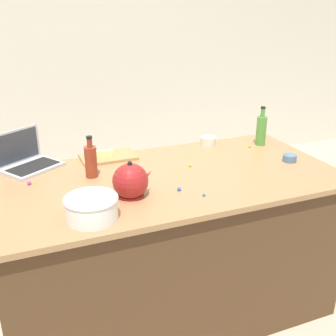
{
  "coord_description": "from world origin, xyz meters",
  "views": [
    {
      "loc": [
        -0.79,
        -1.95,
        1.8
      ],
      "look_at": [
        0.0,
        0.0,
        0.95
      ],
      "focal_mm": 44.07,
      "sensor_mm": 36.0,
      "label": 1
    }
  ],
  "objects_px": {
    "laptop": "(27,160)",
    "mixing_bowl_large": "(91,207)",
    "bottle_soy": "(91,161)",
    "bottle_olive": "(261,130)",
    "cutting_board": "(108,157)",
    "kettle": "(131,181)",
    "ramekin_medium": "(208,141)",
    "butter_stick_left": "(103,153)",
    "ramekin_small": "(290,158)"
  },
  "relations": [
    {
      "from": "mixing_bowl_large",
      "to": "ramekin_small",
      "type": "bearing_deg",
      "value": 11.57
    },
    {
      "from": "butter_stick_left",
      "to": "laptop",
      "type": "bearing_deg",
      "value": 177.07
    },
    {
      "from": "cutting_board",
      "to": "ramekin_small",
      "type": "distance_m",
      "value": 1.11
    },
    {
      "from": "bottle_soy",
      "to": "mixing_bowl_large",
      "type": "bearing_deg",
      "value": -102.1
    },
    {
      "from": "bottle_olive",
      "to": "butter_stick_left",
      "type": "distance_m",
      "value": 1.06
    },
    {
      "from": "mixing_bowl_large",
      "to": "butter_stick_left",
      "type": "bearing_deg",
      "value": 72.45
    },
    {
      "from": "mixing_bowl_large",
      "to": "cutting_board",
      "type": "height_order",
      "value": "mixing_bowl_large"
    },
    {
      "from": "mixing_bowl_large",
      "to": "cutting_board",
      "type": "relative_size",
      "value": 0.72
    },
    {
      "from": "kettle",
      "to": "butter_stick_left",
      "type": "height_order",
      "value": "kettle"
    },
    {
      "from": "cutting_board",
      "to": "ramekin_medium",
      "type": "height_order",
      "value": "ramekin_medium"
    },
    {
      "from": "bottle_olive",
      "to": "kettle",
      "type": "height_order",
      "value": "bottle_olive"
    },
    {
      "from": "ramekin_small",
      "to": "bottle_olive",
      "type": "bearing_deg",
      "value": 87.86
    },
    {
      "from": "bottle_soy",
      "to": "butter_stick_left",
      "type": "bearing_deg",
      "value": 62.96
    },
    {
      "from": "bottle_olive",
      "to": "kettle",
      "type": "relative_size",
      "value": 1.23
    },
    {
      "from": "bottle_olive",
      "to": "cutting_board",
      "type": "bearing_deg",
      "value": 172.84
    },
    {
      "from": "laptop",
      "to": "mixing_bowl_large",
      "type": "bearing_deg",
      "value": -73.82
    },
    {
      "from": "laptop",
      "to": "bottle_olive",
      "type": "xyz_separation_m",
      "value": [
        1.5,
        -0.15,
        0.06
      ]
    },
    {
      "from": "mixing_bowl_large",
      "to": "bottle_soy",
      "type": "distance_m",
      "value": 0.49
    },
    {
      "from": "laptop",
      "to": "ramekin_medium",
      "type": "distance_m",
      "value": 1.17
    },
    {
      "from": "ramekin_medium",
      "to": "bottle_soy",
      "type": "bearing_deg",
      "value": -163.32
    },
    {
      "from": "mixing_bowl_large",
      "to": "laptop",
      "type": "bearing_deg",
      "value": 106.18
    },
    {
      "from": "laptop",
      "to": "bottle_soy",
      "type": "xyz_separation_m",
      "value": [
        0.32,
        -0.27,
        0.05
      ]
    },
    {
      "from": "bottle_olive",
      "to": "cutting_board",
      "type": "xyz_separation_m",
      "value": [
        -1.02,
        0.13,
        -0.1
      ]
    },
    {
      "from": "cutting_board",
      "to": "ramekin_small",
      "type": "height_order",
      "value": "ramekin_small"
    },
    {
      "from": "mixing_bowl_large",
      "to": "ramekin_medium",
      "type": "height_order",
      "value": "mixing_bowl_large"
    },
    {
      "from": "ramekin_medium",
      "to": "kettle",
      "type": "bearing_deg",
      "value": -141.63
    },
    {
      "from": "butter_stick_left",
      "to": "ramekin_medium",
      "type": "xyz_separation_m",
      "value": [
        0.72,
        0.01,
        -0.01
      ]
    },
    {
      "from": "mixing_bowl_large",
      "to": "kettle",
      "type": "xyz_separation_m",
      "value": [
        0.23,
        0.16,
        0.02
      ]
    },
    {
      "from": "mixing_bowl_large",
      "to": "kettle",
      "type": "bearing_deg",
      "value": 34.18
    },
    {
      "from": "kettle",
      "to": "ramekin_small",
      "type": "distance_m",
      "value": 1.04
    },
    {
      "from": "kettle",
      "to": "cutting_board",
      "type": "distance_m",
      "value": 0.57
    },
    {
      "from": "bottle_soy",
      "to": "kettle",
      "type": "bearing_deg",
      "value": -67.88
    },
    {
      "from": "kettle",
      "to": "cutting_board",
      "type": "xyz_separation_m",
      "value": [
        0.03,
        0.57,
        -0.07
      ]
    },
    {
      "from": "kettle",
      "to": "butter_stick_left",
      "type": "distance_m",
      "value": 0.57
    },
    {
      "from": "laptop",
      "to": "ramekin_small",
      "type": "distance_m",
      "value": 1.56
    },
    {
      "from": "laptop",
      "to": "kettle",
      "type": "distance_m",
      "value": 0.74
    },
    {
      "from": "ramekin_small",
      "to": "kettle",
      "type": "bearing_deg",
      "value": -174.33
    },
    {
      "from": "bottle_soy",
      "to": "bottle_olive",
      "type": "bearing_deg",
      "value": 5.83
    },
    {
      "from": "ramekin_medium",
      "to": "bottle_olive",
      "type": "bearing_deg",
      "value": -22.47
    },
    {
      "from": "kettle",
      "to": "butter_stick_left",
      "type": "xyz_separation_m",
      "value": [
        -0.0,
        0.57,
        -0.04
      ]
    },
    {
      "from": "bottle_olive",
      "to": "bottle_soy",
      "type": "bearing_deg",
      "value": -174.17
    },
    {
      "from": "cutting_board",
      "to": "laptop",
      "type": "bearing_deg",
      "value": 177.25
    },
    {
      "from": "bottle_olive",
      "to": "cutting_board",
      "type": "distance_m",
      "value": 1.03
    },
    {
      "from": "mixing_bowl_large",
      "to": "cutting_board",
      "type": "bearing_deg",
      "value": 70.42
    },
    {
      "from": "laptop",
      "to": "kettle",
      "type": "xyz_separation_m",
      "value": [
        0.45,
        -0.59,
        0.03
      ]
    },
    {
      "from": "bottle_olive",
      "to": "kettle",
      "type": "distance_m",
      "value": 1.14
    },
    {
      "from": "mixing_bowl_large",
      "to": "bottle_soy",
      "type": "bearing_deg",
      "value": 77.9
    },
    {
      "from": "mixing_bowl_large",
      "to": "bottle_soy",
      "type": "xyz_separation_m",
      "value": [
        0.1,
        0.47,
        0.04
      ]
    },
    {
      "from": "laptop",
      "to": "mixing_bowl_large",
      "type": "relative_size",
      "value": 1.57
    },
    {
      "from": "bottle_soy",
      "to": "bottle_olive",
      "type": "xyz_separation_m",
      "value": [
        1.18,
        0.12,
        0.01
      ]
    }
  ]
}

